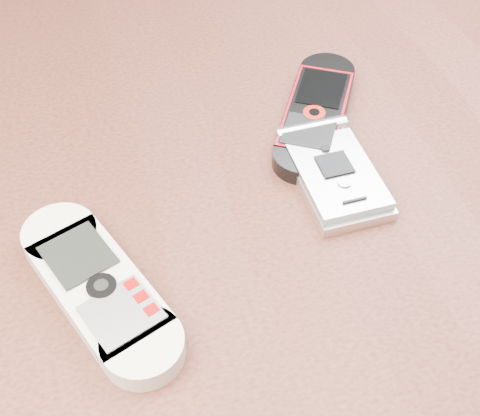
# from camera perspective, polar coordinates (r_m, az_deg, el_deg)

# --- Properties ---
(table) EXTENTS (1.20, 0.80, 0.75)m
(table) POSITION_cam_1_polar(r_m,az_deg,el_deg) (0.55, -0.51, -8.24)
(table) COLOR black
(table) RESTS_ON ground
(nokia_white) EXTENTS (0.10, 0.16, 0.02)m
(nokia_white) POSITION_cam_1_polar(r_m,az_deg,el_deg) (0.43, -11.95, -6.68)
(nokia_white) COLOR white
(nokia_white) RESTS_ON table
(nokia_black_red) EXTENTS (0.12, 0.15, 0.01)m
(nokia_black_red) POSITION_cam_1_polar(r_m,az_deg,el_deg) (0.54, 6.47, 8.07)
(nokia_black_red) COLOR black
(nokia_black_red) RESTS_ON table
(motorola_razr) EXTENTS (0.06, 0.11, 0.02)m
(motorola_razr) POSITION_cam_1_polar(r_m,az_deg,el_deg) (0.49, 8.12, 2.88)
(motorola_razr) COLOR silver
(motorola_razr) RESTS_ON table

